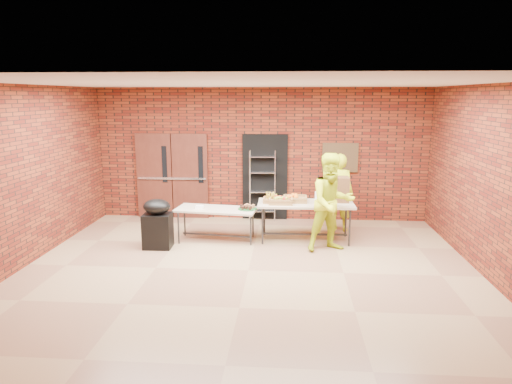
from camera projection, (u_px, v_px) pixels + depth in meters
room at (248, 181)px, 7.66m from camera, size 8.08×7.08×3.28m
double_doors at (172, 176)px, 11.28m from camera, size 1.78×0.12×2.10m
dark_doorway at (265, 177)px, 11.14m from camera, size 1.10×0.06×2.10m
bronze_plaque at (340, 158)px, 10.90m from camera, size 0.85×0.04×0.70m
wire_rack at (262, 186)px, 11.05m from camera, size 0.64×0.25×1.71m
table_left at (216, 211)px, 9.53m from camera, size 1.76×0.91×0.69m
table_right at (306, 206)px, 9.51m from camera, size 1.99×0.85×0.82m
basket_bananas at (273, 200)px, 9.51m from camera, size 0.42×0.32×0.13m
basket_oranges at (295, 199)px, 9.56m from camera, size 0.49×0.38×0.15m
basket_apples at (281, 201)px, 9.40m from camera, size 0.49×0.38×0.15m
muffin_tray at (247, 207)px, 9.46m from camera, size 0.39×0.39×0.10m
napkin_box at (200, 207)px, 9.54m from camera, size 0.17×0.11×0.06m
coffee_dispenser at (339, 189)px, 9.55m from camera, size 0.40×0.36×0.53m
cup_stack_front at (317, 198)px, 9.35m from camera, size 0.09×0.09×0.26m
cup_stack_mid at (330, 200)px, 9.23m from camera, size 0.08×0.08×0.23m
cup_stack_back at (323, 197)px, 9.45m from camera, size 0.09×0.09×0.26m
covered_grill at (158, 224)px, 9.10m from camera, size 0.56×0.48×1.00m
volunteer_woman at (339, 192)px, 10.21m from camera, size 0.73×0.58×1.76m
volunteer_man at (332, 203)px, 8.85m from camera, size 1.13×1.00×1.93m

